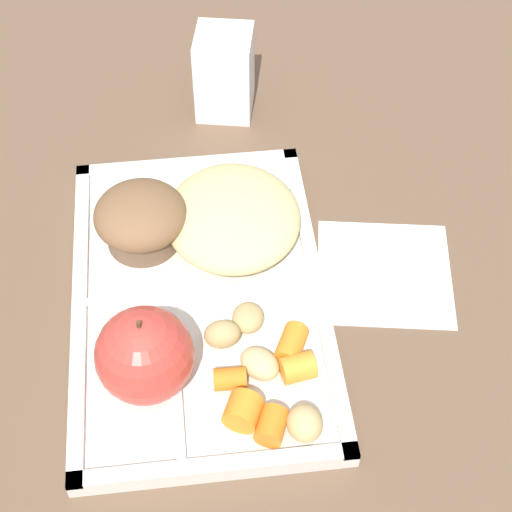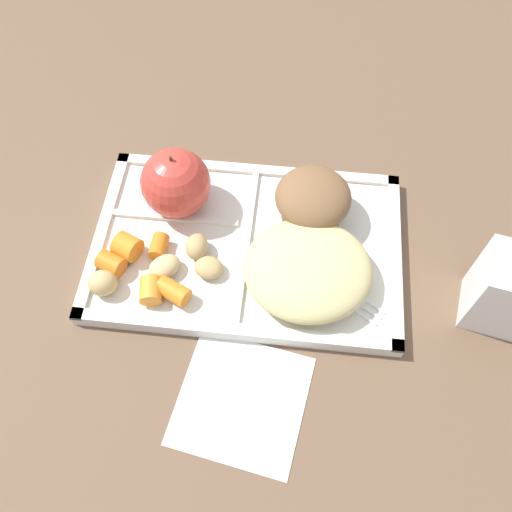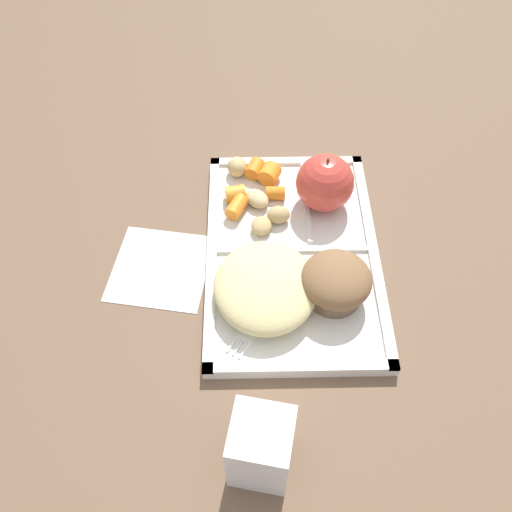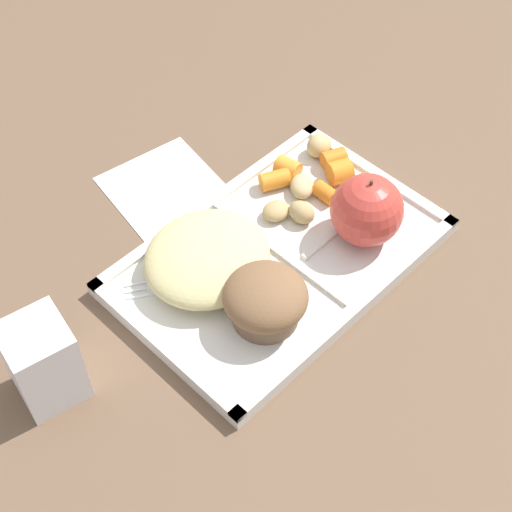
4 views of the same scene
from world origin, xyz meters
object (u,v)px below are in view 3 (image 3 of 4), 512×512
object	(u,v)px
milk_carton	(261,447)
green_apple	(325,183)
lunch_tray	(292,254)
bran_muffin	(336,282)
plastic_fork	(261,313)

from	to	relation	value
milk_carton	green_apple	bearing A→B (deg)	176.54
lunch_tray	green_apple	world-z (taller)	green_apple
bran_muffin	plastic_fork	size ratio (longest dim) A/B	0.64
green_apple	bran_muffin	size ratio (longest dim) A/B	0.99
green_apple	plastic_fork	bearing A→B (deg)	-26.63
green_apple	lunch_tray	bearing A→B (deg)	-28.95
green_apple	bran_muffin	distance (m)	0.15
lunch_tray	bran_muffin	size ratio (longest dim) A/B	4.05
green_apple	milk_carton	bearing A→B (deg)	-15.06
lunch_tray	bran_muffin	world-z (taller)	bran_muffin
plastic_fork	milk_carton	xyz separation A→B (m)	(0.17, -0.00, 0.03)
lunch_tray	plastic_fork	distance (m)	0.10
green_apple	plastic_fork	xyz separation A→B (m)	(0.18, -0.09, -0.04)
green_apple	bran_muffin	world-z (taller)	green_apple
lunch_tray	plastic_fork	bearing A→B (deg)	-24.48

